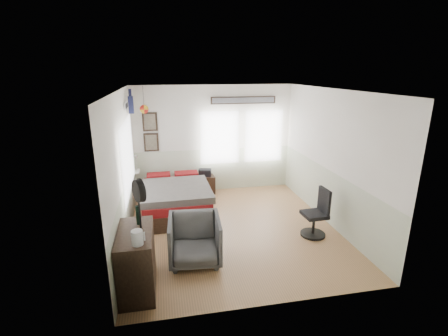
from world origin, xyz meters
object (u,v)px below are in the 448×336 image
(bed, at_px, (175,198))
(task_chair, at_px, (317,217))
(armchair, at_px, (195,240))
(dresser, at_px, (137,261))
(nightstand, at_px, (205,184))

(bed, height_order, task_chair, task_chair)
(bed, relative_size, armchair, 2.39)
(dresser, distance_m, nightstand, 3.88)
(bed, distance_m, task_chair, 3.03)
(dresser, relative_size, nightstand, 2.19)
(armchair, relative_size, task_chair, 0.91)
(nightstand, bearing_deg, dresser, -115.79)
(bed, xyz_separation_m, nightstand, (0.81, 1.01, -0.09))
(bed, distance_m, nightstand, 1.30)
(bed, relative_size, dresser, 2.04)
(bed, relative_size, task_chair, 2.18)
(dresser, bearing_deg, armchair, 31.39)
(bed, distance_m, armchair, 2.05)
(dresser, bearing_deg, task_chair, 16.66)
(dresser, bearing_deg, bed, 75.52)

